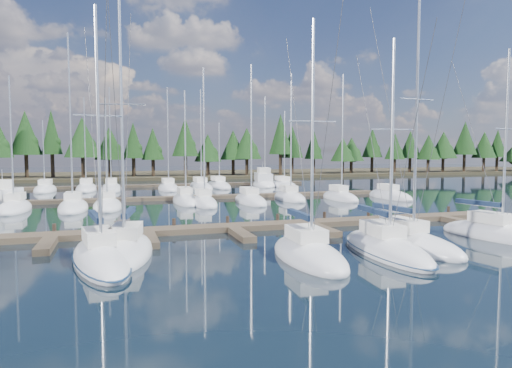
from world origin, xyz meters
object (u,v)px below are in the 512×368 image
object	(u,v)px
main_dock	(233,229)
front_sailboat_2	(126,251)
front_sailboat_5	(408,243)
motor_yacht_right	(263,183)
front_sailboat_3	(308,254)
front_sailboat_4	(385,249)
front_sailboat_1	(100,258)
front_sailboat_6	(496,234)

from	to	relation	value
main_dock	front_sailboat_2	xyz separation A→B (m)	(-7.54, -5.69, 0.09)
front_sailboat_5	motor_yacht_right	world-z (taller)	front_sailboat_5
main_dock	front_sailboat_3	size ratio (longest dim) A/B	3.32
main_dock	front_sailboat_4	xyz separation A→B (m)	(6.49, -9.30, 0.07)
front_sailboat_5	front_sailboat_1	bearing A→B (deg)	175.13
front_sailboat_2	front_sailboat_3	distance (m)	9.98
front_sailboat_3	main_dock	bearing A→B (deg)	100.54
front_sailboat_1	front_sailboat_6	world-z (taller)	front_sailboat_1
front_sailboat_1	motor_yacht_right	distance (m)	52.48
front_sailboat_4	front_sailboat_6	distance (m)	9.58
front_sailboat_1	front_sailboat_3	xyz separation A→B (m)	(10.58, -2.45, 0.00)
main_dock	front_sailboat_3	bearing A→B (deg)	-79.46
front_sailboat_5	front_sailboat_4	bearing A→B (deg)	-156.96
main_dock	motor_yacht_right	distance (m)	42.54
front_sailboat_6	motor_yacht_right	size ratio (longest dim) A/B	1.27
front_sailboat_5	front_sailboat_6	bearing A→B (deg)	5.78
front_sailboat_1	front_sailboat_5	xyz separation A→B (m)	(17.46, -1.49, 0.02)
main_dock	front_sailboat_1	world-z (taller)	front_sailboat_1
main_dock	front_sailboat_4	size ratio (longest dim) A/B	3.48
front_sailboat_1	front_sailboat_6	distance (m)	24.78
front_sailboat_5	front_sailboat_6	size ratio (longest dim) A/B	1.22
front_sailboat_3	motor_yacht_right	bearing A→B (deg)	74.55
front_sailboat_3	front_sailboat_5	bearing A→B (deg)	8.00
front_sailboat_3	front_sailboat_4	xyz separation A→B (m)	(4.75, 0.06, -0.01)
main_dock	front_sailboat_5	bearing A→B (deg)	-44.23
front_sailboat_2	front_sailboat_6	xyz separation A→B (m)	(23.47, -1.97, -0.01)
front_sailboat_4	front_sailboat_6	xyz separation A→B (m)	(9.44, 1.65, 0.02)
main_dock	front_sailboat_3	world-z (taller)	front_sailboat_3
main_dock	front_sailboat_4	bearing A→B (deg)	-55.08
front_sailboat_4	front_sailboat_6	bearing A→B (deg)	9.89
front_sailboat_3	front_sailboat_5	xyz separation A→B (m)	(6.88, 0.97, 0.02)
front_sailboat_2	front_sailboat_5	bearing A→B (deg)	-9.51
front_sailboat_1	front_sailboat_3	size ratio (longest dim) A/B	1.03
front_sailboat_4	front_sailboat_1	bearing A→B (deg)	171.12
front_sailboat_2	front_sailboat_4	xyz separation A→B (m)	(14.03, -3.61, -0.02)
front_sailboat_6	motor_yacht_right	xyz separation A→B (m)	(-0.63, 47.35, 0.24)
main_dock	front_sailboat_1	size ratio (longest dim) A/B	3.21
front_sailboat_6	main_dock	bearing A→B (deg)	154.34
front_sailboat_2	front_sailboat_5	size ratio (longest dim) A/B	0.94
front_sailboat_1	front_sailboat_5	size ratio (longest dim) A/B	0.86
front_sailboat_3	front_sailboat_6	size ratio (longest dim) A/B	1.02
front_sailboat_1	front_sailboat_5	world-z (taller)	front_sailboat_5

